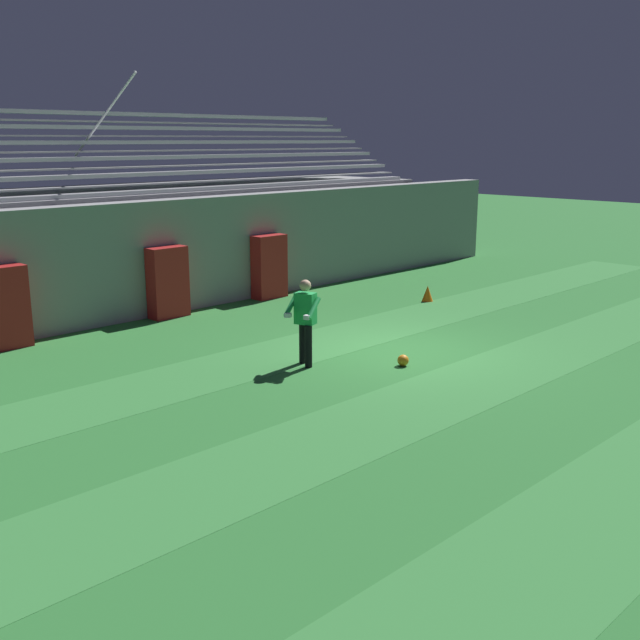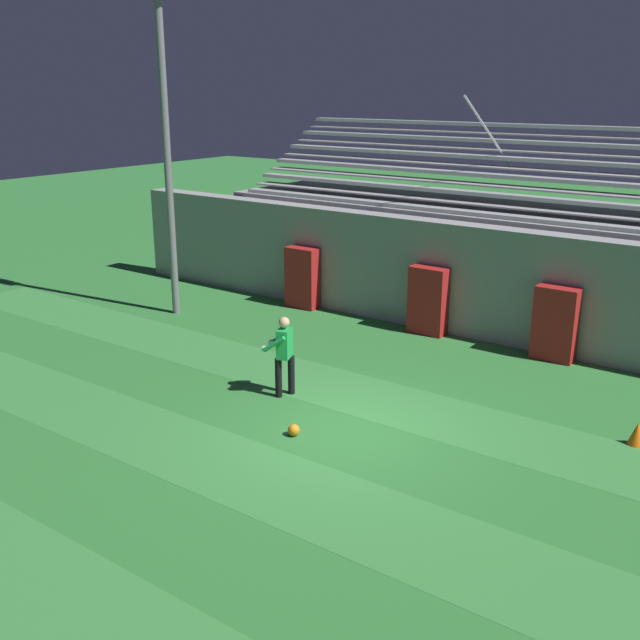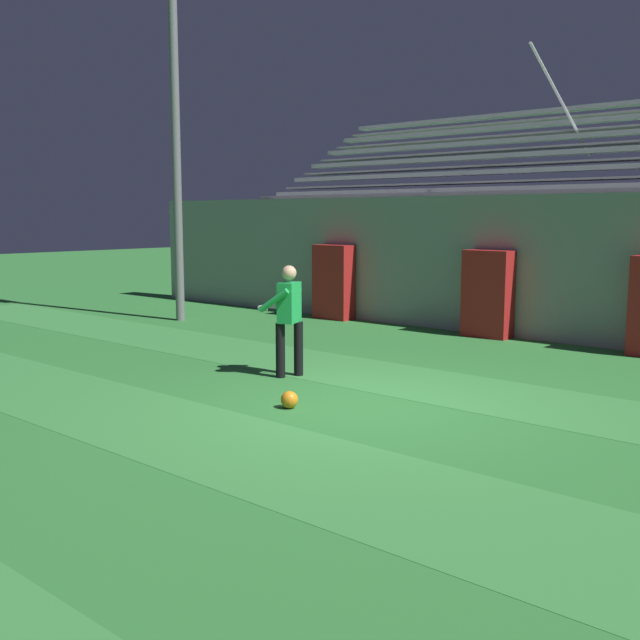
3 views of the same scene
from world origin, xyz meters
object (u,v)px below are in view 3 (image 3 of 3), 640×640
(padding_pillar_gate_left, at_px, (488,294))
(padding_pillar_far_left, at_px, (334,282))
(soccer_ball, at_px, (289,400))
(floodlight_pole, at_px, (174,75))
(goalkeeper, at_px, (288,313))

(padding_pillar_gate_left, bearing_deg, padding_pillar_far_left, 180.00)
(padding_pillar_gate_left, relative_size, soccer_ball, 7.82)
(padding_pillar_gate_left, distance_m, soccer_ball, 6.71)
(floodlight_pole, relative_size, goalkeeper, 5.24)
(padding_pillar_far_left, bearing_deg, soccer_ball, -53.76)
(goalkeeper, relative_size, soccer_ball, 7.59)
(padding_pillar_gate_left, relative_size, floodlight_pole, 0.20)
(padding_pillar_gate_left, height_order, floodlight_pole, floodlight_pole)
(padding_pillar_gate_left, height_order, padding_pillar_far_left, same)
(padding_pillar_far_left, bearing_deg, padding_pillar_gate_left, 0.00)
(floodlight_pole, relative_size, soccer_ball, 39.75)
(soccer_ball, bearing_deg, floodlight_pole, 150.82)
(floodlight_pole, bearing_deg, soccer_ball, -29.18)
(padding_pillar_gate_left, bearing_deg, goalkeeper, -94.74)
(padding_pillar_gate_left, xyz_separation_m, goalkeeper, (-0.44, -5.26, 0.09))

